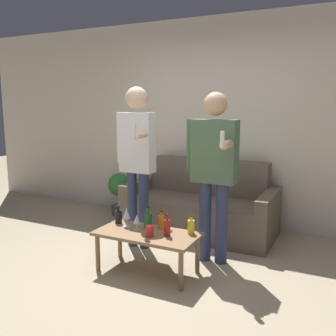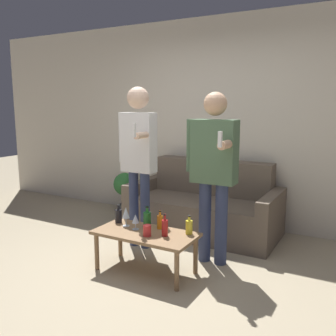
{
  "view_description": "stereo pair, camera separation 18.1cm",
  "coord_description": "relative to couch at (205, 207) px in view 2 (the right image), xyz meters",
  "views": [
    {
      "loc": [
        1.6,
        -2.69,
        1.6
      ],
      "look_at": [
        -0.05,
        0.66,
        0.95
      ],
      "focal_mm": 40.0,
      "sensor_mm": 36.0,
      "label": 1
    },
    {
      "loc": [
        1.76,
        -2.61,
        1.6
      ],
      "look_at": [
        -0.05,
        0.66,
        0.95
      ],
      "focal_mm": 40.0,
      "sensor_mm": 36.0,
      "label": 2
    }
  ],
  "objects": [
    {
      "name": "ground_plane",
      "position": [
        0.04,
        -1.58,
        -0.31
      ],
      "size": [
        16.0,
        16.0,
        0.0
      ],
      "primitive_type": "plane",
      "color": "tan"
    },
    {
      "name": "wall_back",
      "position": [
        0.04,
        0.49,
        1.04
      ],
      "size": [
        8.0,
        0.06,
        2.7
      ],
      "color": "beige",
      "rests_on": "ground_plane"
    },
    {
      "name": "couch",
      "position": [
        0.0,
        0.0,
        0.0
      ],
      "size": [
        1.83,
        0.88,
        0.88
      ],
      "color": "#6B5B4C",
      "rests_on": "ground_plane"
    },
    {
      "name": "coffee_table",
      "position": [
        -0.03,
        -1.32,
        0.03
      ],
      "size": [
        0.98,
        0.48,
        0.39
      ],
      "color": "#8E6B47",
      "rests_on": "ground_plane"
    },
    {
      "name": "bottle_orange",
      "position": [
        -0.1,
        -1.19,
        0.16
      ],
      "size": [
        0.07,
        0.07,
        0.21
      ],
      "color": "#23752D",
      "rests_on": "coffee_table"
    },
    {
      "name": "bottle_green",
      "position": [
        -0.43,
        -1.21,
        0.15
      ],
      "size": [
        0.07,
        0.07,
        0.19
      ],
      "color": "black",
      "rests_on": "coffee_table"
    },
    {
      "name": "bottle_dark",
      "position": [
        0.04,
        -1.17,
        0.15
      ],
      "size": [
        0.06,
        0.06,
        0.18
      ],
      "color": "orange",
      "rests_on": "coffee_table"
    },
    {
      "name": "bottle_yellow",
      "position": [
        0.35,
        -1.17,
        0.15
      ],
      "size": [
        0.07,
        0.07,
        0.18
      ],
      "color": "yellow",
      "rests_on": "coffee_table"
    },
    {
      "name": "bottle_red",
      "position": [
        0.18,
        -1.32,
        0.16
      ],
      "size": [
        0.06,
        0.06,
        0.21
      ],
      "color": "#B21E1E",
      "rests_on": "coffee_table"
    },
    {
      "name": "wine_glass_near",
      "position": [
        -0.16,
        -1.3,
        0.18
      ],
      "size": [
        0.07,
        0.07,
        0.15
      ],
      "color": "silver",
      "rests_on": "coffee_table"
    },
    {
      "name": "wine_glass_far",
      "position": [
        -0.3,
        -1.27,
        0.21
      ],
      "size": [
        0.07,
        0.07,
        0.19
      ],
      "color": "silver",
      "rests_on": "coffee_table"
    },
    {
      "name": "cup_on_table",
      "position": [
        0.04,
        -1.4,
        0.13
      ],
      "size": [
        0.07,
        0.07,
        0.1
      ],
      "color": "red",
      "rests_on": "coffee_table"
    },
    {
      "name": "person_standing_left",
      "position": [
        -0.45,
        -0.81,
        0.76
      ],
      "size": [
        0.44,
        0.44,
        1.77
      ],
      "color": "navy",
      "rests_on": "ground_plane"
    },
    {
      "name": "person_standing_right",
      "position": [
        0.44,
        -0.81,
        0.69
      ],
      "size": [
        0.52,
        0.44,
        1.71
      ],
      "color": "navy",
      "rests_on": "ground_plane"
    },
    {
      "name": "potted_plant",
      "position": [
        -1.31,
        0.13,
        0.07
      ],
      "size": [
        0.33,
        0.33,
        0.61
      ],
      "color": "#4C4C51",
      "rests_on": "ground_plane"
    }
  ]
}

